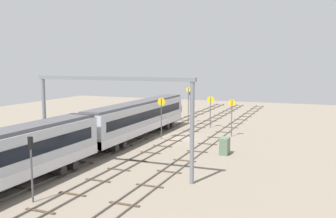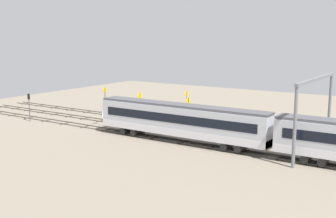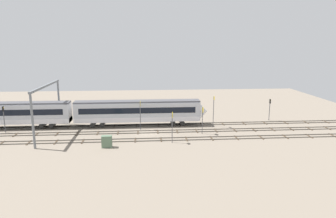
% 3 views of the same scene
% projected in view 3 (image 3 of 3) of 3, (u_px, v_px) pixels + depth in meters
% --- Properties ---
extents(ground_plane, '(101.66, 101.66, 0.00)m').
position_uv_depth(ground_plane, '(148.00, 132.00, 56.35)').
color(ground_plane, gray).
extents(track_near_foreground, '(85.66, 2.40, 0.16)m').
position_uv_depth(track_near_foreground, '(148.00, 140.00, 51.78)').
color(track_near_foreground, '#59544C').
rests_on(track_near_foreground, ground).
extents(track_second_near, '(85.66, 2.40, 0.16)m').
position_uv_depth(track_second_near, '(148.00, 132.00, 56.34)').
color(track_second_near, '#59544C').
rests_on(track_second_near, ground).
extents(track_with_train, '(85.66, 2.40, 0.16)m').
position_uv_depth(track_with_train, '(147.00, 125.00, 60.89)').
color(track_with_train, '#59544C').
rests_on(track_with_train, ground).
extents(train, '(50.40, 3.24, 4.80)m').
position_uv_depth(train, '(76.00, 113.00, 59.33)').
color(train, '#B7BCC6').
rests_on(train, ground).
extents(overhead_gantry, '(0.40, 15.62, 8.82)m').
position_uv_depth(overhead_gantry, '(47.00, 99.00, 53.58)').
color(overhead_gantry, slate).
rests_on(overhead_gantry, ground).
extents(speed_sign_near_foreground, '(0.14, 0.81, 6.00)m').
position_uv_depth(speed_sign_near_foreground, '(214.00, 108.00, 59.31)').
color(speed_sign_near_foreground, '#4C4C51').
rests_on(speed_sign_near_foreground, ground).
extents(speed_sign_mid_trackside, '(0.14, 0.95, 5.10)m').
position_uv_depth(speed_sign_mid_trackside, '(172.00, 123.00, 49.75)').
color(speed_sign_mid_trackside, '#4C4C51').
rests_on(speed_sign_mid_trackside, ground).
extents(speed_sign_far_trackside, '(0.14, 1.05, 5.47)m').
position_uv_depth(speed_sign_far_trackside, '(140.00, 110.00, 57.29)').
color(speed_sign_far_trackside, '#4C4C51').
rests_on(speed_sign_far_trackside, ground).
extents(speed_sign_distant_end, '(0.14, 1.09, 4.91)m').
position_uv_depth(speed_sign_distant_end, '(203.00, 116.00, 54.64)').
color(speed_sign_distant_end, '#4C4C51').
rests_on(speed_sign_distant_end, ground).
extents(signal_light_trackside_approach, '(0.31, 0.32, 4.81)m').
position_uv_depth(signal_light_trackside_approach, '(4.00, 116.00, 55.41)').
color(signal_light_trackside_approach, '#4C4C51').
rests_on(signal_light_trackside_approach, ground).
extents(signal_light_trackside_departure, '(0.31, 0.32, 4.49)m').
position_uv_depth(signal_light_trackside_departure, '(270.00, 107.00, 64.24)').
color(signal_light_trackside_departure, '#4C4C51').
rests_on(signal_light_trackside_departure, ground).
extents(relay_cabinet, '(1.58, 0.90, 1.86)m').
position_uv_depth(relay_cabinet, '(107.00, 142.00, 48.03)').
color(relay_cabinet, '#597259').
rests_on(relay_cabinet, ground).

